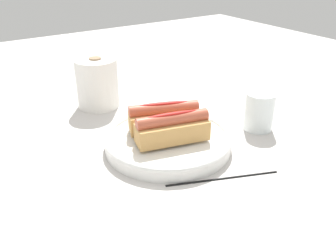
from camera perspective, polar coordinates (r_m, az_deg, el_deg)
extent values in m
plane|color=beige|center=(0.78, -1.01, -4.19)|extent=(2.40, 2.40, 0.00)
cylinder|color=white|center=(0.79, 0.00, -2.52)|extent=(0.27, 0.27, 0.03)
torus|color=white|center=(0.79, 0.00, -1.69)|extent=(0.27, 0.27, 0.01)
cube|color=tan|center=(0.75, 0.67, -0.89)|extent=(0.16, 0.08, 0.04)
cylinder|color=#BC563D|center=(0.74, 0.69, 1.02)|extent=(0.15, 0.06, 0.03)
ellipsoid|color=red|center=(0.74, 0.69, 1.84)|extent=(0.11, 0.04, 0.01)
cube|color=tan|center=(0.80, -0.63, 0.84)|extent=(0.16, 0.10, 0.04)
cylinder|color=#BC563D|center=(0.79, -0.64, 2.66)|extent=(0.15, 0.08, 0.03)
ellipsoid|color=red|center=(0.78, -0.65, 3.44)|extent=(0.11, 0.05, 0.01)
cylinder|color=white|center=(0.89, 13.92, 2.21)|extent=(0.07, 0.07, 0.09)
cylinder|color=silver|center=(0.89, 13.80, 1.20)|extent=(0.06, 0.06, 0.05)
cylinder|color=white|center=(1.00, -10.88, 6.54)|extent=(0.11, 0.11, 0.13)
cylinder|color=#997A5B|center=(0.98, -11.22, 10.22)|extent=(0.03, 0.03, 0.00)
cylinder|color=black|center=(0.71, 8.46, -7.94)|extent=(0.21, 0.09, 0.01)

